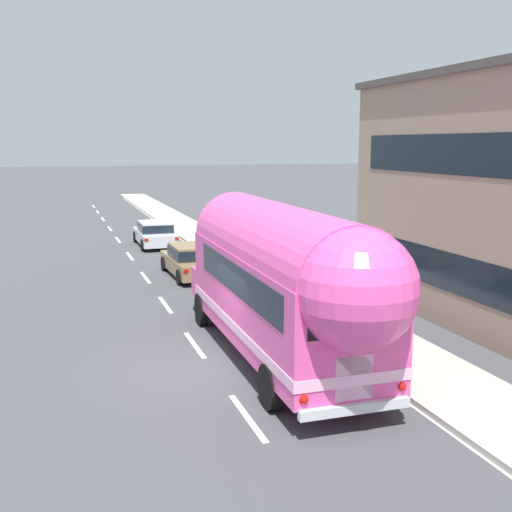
% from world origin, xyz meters
% --- Properties ---
extents(ground_plane, '(300.00, 300.00, 0.00)m').
position_xyz_m(ground_plane, '(0.00, 0.00, 0.00)').
color(ground_plane, '#424247').
extents(lane_markings, '(3.72, 80.00, 0.01)m').
position_xyz_m(lane_markings, '(2.53, 12.81, 0.00)').
color(lane_markings, silver).
rests_on(lane_markings, ground).
extents(sidewalk_slab, '(2.61, 90.00, 0.15)m').
position_xyz_m(sidewalk_slab, '(4.90, 10.00, 0.07)').
color(sidewalk_slab, '#ADA89E').
rests_on(sidewalk_slab, ground).
extents(painted_bus, '(2.67, 11.17, 4.12)m').
position_xyz_m(painted_bus, '(1.79, -0.46, 2.30)').
color(painted_bus, '#EA4C9E').
rests_on(painted_bus, ground).
extents(car_lead, '(2.04, 4.55, 1.37)m').
position_xyz_m(car_lead, '(1.94, 11.09, 0.74)').
color(car_lead, olive).
rests_on(car_lead, ground).
extents(car_second, '(1.97, 4.60, 1.37)m').
position_xyz_m(car_second, '(1.75, 19.67, 0.74)').
color(car_second, silver).
rests_on(car_second, ground).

